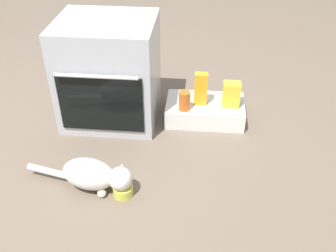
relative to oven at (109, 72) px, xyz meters
name	(u,v)px	position (x,y,z in m)	size (l,w,h in m)	color
ground	(97,154)	(-0.01, -0.47, -0.36)	(8.00, 8.00, 0.00)	#6B5B4C
oven	(109,72)	(0.00, 0.00, 0.00)	(0.66, 0.61, 0.73)	#B7BABF
pantry_cabinet	(205,110)	(0.68, 0.02, -0.30)	(0.56, 0.33, 0.14)	white
food_bowl	(123,190)	(0.23, -0.80, -0.33)	(0.12, 0.12, 0.08)	#D1D14C
cat	(94,175)	(0.06, -0.77, -0.26)	(0.66, 0.24, 0.20)	silver
juice_carton	(201,89)	(0.64, 0.00, -0.11)	(0.09, 0.06, 0.24)	orange
snack_bag	(231,94)	(0.86, 0.00, -0.14)	(0.12, 0.09, 0.18)	yellow
sauce_jar	(184,101)	(0.54, -0.09, -0.16)	(0.08, 0.08, 0.14)	#D16023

